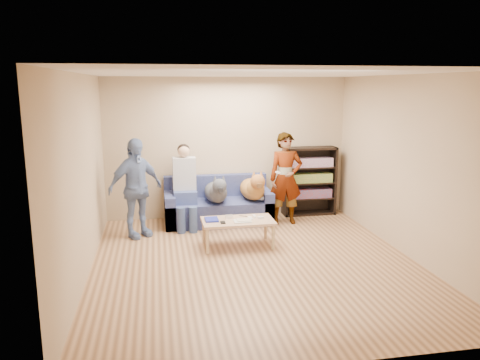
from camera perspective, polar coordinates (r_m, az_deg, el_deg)
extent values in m
plane|color=brown|center=(6.67, 1.87, -10.08)|extent=(5.00, 5.00, 0.00)
plane|color=white|center=(6.20, 2.03, 12.87)|extent=(5.00, 5.00, 0.00)
plane|color=tan|center=(8.73, -1.53, 3.93)|extent=(4.50, 0.00, 4.50)
plane|color=tan|center=(3.96, 9.64, -5.54)|extent=(4.50, 0.00, 4.50)
plane|color=tan|center=(6.24, -18.70, 0.25)|extent=(0.00, 5.00, 5.00)
plane|color=tan|center=(7.12, 19.94, 1.51)|extent=(0.00, 5.00, 5.00)
ellipsoid|color=#A9A9AD|center=(8.37, 2.76, -2.05)|extent=(0.37, 0.31, 0.13)
imported|color=gray|center=(8.35, 5.59, 0.18)|extent=(0.61, 0.42, 1.64)
imported|color=#7695BD|center=(7.74, -12.62, -0.99)|extent=(1.02, 0.85, 1.63)
cube|color=white|center=(8.08, 4.63, 0.92)|extent=(0.07, 0.12, 0.03)
cube|color=#1B2696|center=(7.19, -3.49, -4.83)|extent=(0.20, 0.26, 0.03)
cube|color=beige|center=(7.11, 0.27, -5.03)|extent=(0.26, 0.20, 0.02)
cube|color=beige|center=(7.13, 0.48, -4.86)|extent=(0.22, 0.17, 0.01)
cube|color=silver|center=(7.29, -1.36, -4.48)|extent=(0.11, 0.06, 0.05)
cube|color=white|center=(7.34, 1.76, -4.44)|extent=(0.04, 0.13, 0.03)
cube|color=white|center=(7.28, 2.50, -4.58)|extent=(0.09, 0.06, 0.03)
cylinder|color=white|center=(7.22, 1.33, -4.77)|extent=(0.07, 0.07, 0.02)
cylinder|color=white|center=(7.29, 1.20, -4.59)|extent=(0.07, 0.07, 0.02)
cylinder|color=orange|center=(7.05, -0.20, -5.22)|extent=(0.13, 0.06, 0.01)
cylinder|color=black|center=(7.39, 0.41, -4.42)|extent=(0.13, 0.08, 0.01)
cube|color=black|center=(7.05, -2.11, -5.19)|extent=(0.07, 0.12, 0.02)
cube|color=#515B93|center=(8.48, -2.69, -3.84)|extent=(1.90, 0.85, 0.42)
cube|color=#515B93|center=(8.70, -3.01, -0.66)|extent=(1.90, 0.18, 0.40)
cube|color=#515B93|center=(8.39, -8.54, -3.55)|extent=(0.18, 0.85, 0.58)
cube|color=#515B93|center=(8.61, 2.99, -3.05)|extent=(0.18, 0.85, 0.58)
cube|color=#435594|center=(8.27, -6.71, -2.01)|extent=(0.40, 0.38, 0.22)
cylinder|color=#39457E|center=(7.94, -7.18, -4.99)|extent=(0.14, 0.14, 0.47)
cylinder|color=#3C4D86|center=(7.95, -5.73, -4.93)|extent=(0.14, 0.14, 0.47)
cube|color=silver|center=(8.28, -6.81, 0.77)|extent=(0.40, 0.24, 0.58)
sphere|color=tan|center=(8.22, -6.88, 3.51)|extent=(0.21, 0.21, 0.21)
ellipsoid|color=black|center=(8.25, -6.90, 3.74)|extent=(0.22, 0.22, 0.19)
ellipsoid|color=#474A50|center=(8.29, -2.98, -1.48)|extent=(0.39, 0.82, 0.34)
sphere|color=#45484E|center=(7.96, -2.68, -1.43)|extent=(0.30, 0.30, 0.30)
sphere|color=#494B52|center=(7.76, -2.52, -0.73)|extent=(0.24, 0.24, 0.24)
cube|color=black|center=(7.64, -2.39, -1.18)|extent=(0.08, 0.11, 0.07)
cone|color=#51535C|center=(7.75, -3.06, 0.20)|extent=(0.08, 0.08, 0.11)
cone|color=#4E5158|center=(7.77, -2.05, 0.24)|extent=(0.08, 0.08, 0.11)
cylinder|color=#4F535A|center=(8.71, -3.33, -1.08)|extent=(0.05, 0.27, 0.16)
ellipsoid|color=#B77238|center=(8.47, 1.49, -1.12)|extent=(0.42, 0.87, 0.36)
sphere|color=#B07D35|center=(8.16, 1.93, -0.99)|extent=(0.31, 0.31, 0.31)
sphere|color=#A85A33|center=(7.98, 2.18, -0.22)|extent=(0.25, 0.25, 0.25)
cube|color=#54381D|center=(7.88, 2.35, -0.65)|extent=(0.08, 0.12, 0.07)
cone|color=#AE7235|center=(7.96, 1.70, 0.73)|extent=(0.08, 0.08, 0.12)
cone|color=#B56037|center=(7.99, 2.59, 0.76)|extent=(0.08, 0.08, 0.12)
cylinder|color=#AB5D34|center=(8.85, 0.98, -0.81)|extent=(0.05, 0.28, 0.17)
cube|color=tan|center=(7.21, -0.27, -5.03)|extent=(1.10, 0.60, 0.04)
cylinder|color=tan|center=(6.97, -3.99, -7.46)|extent=(0.05, 0.05, 0.38)
cylinder|color=tan|center=(7.14, 4.07, -7.00)|extent=(0.05, 0.05, 0.38)
cylinder|color=tan|center=(7.44, -4.42, -6.23)|extent=(0.05, 0.05, 0.38)
cylinder|color=tan|center=(7.60, 3.14, -5.82)|extent=(0.05, 0.05, 0.38)
cube|color=black|center=(8.90, 5.50, -0.23)|extent=(0.04, 0.34, 1.30)
cube|color=black|center=(9.20, 11.27, -0.01)|extent=(0.04, 0.34, 1.30)
cube|color=black|center=(8.93, 8.55, 3.84)|extent=(1.00, 0.34, 0.04)
cube|color=black|center=(9.18, 8.32, -3.98)|extent=(1.00, 0.34, 0.04)
cube|color=black|center=(9.18, 8.11, 0.08)|extent=(1.00, 0.02, 1.30)
cube|color=black|center=(9.11, 8.37, -2.16)|extent=(0.94, 0.32, 0.03)
cube|color=black|center=(9.04, 8.43, -0.31)|extent=(0.94, 0.32, 0.02)
cube|color=black|center=(8.99, 8.48, 1.56)|extent=(0.94, 0.32, 0.02)
cube|color=#B23333|center=(9.07, 8.43, -1.59)|extent=(0.84, 0.24, 0.17)
cube|color=gold|center=(9.00, 8.49, 0.27)|extent=(0.84, 0.24, 0.17)
cube|color=#994C99|center=(8.95, 8.54, 2.16)|extent=(0.84, 0.24, 0.17)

